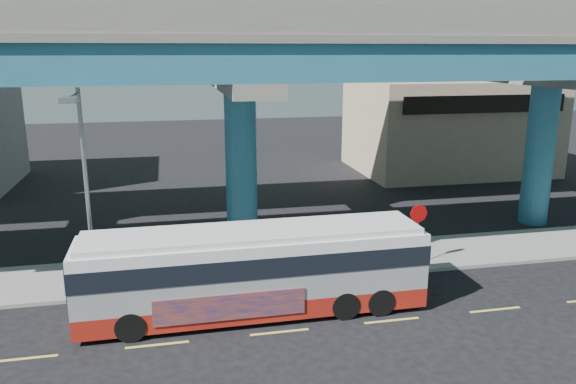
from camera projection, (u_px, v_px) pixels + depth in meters
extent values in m
plane|color=black|center=(278.00, 328.00, 19.06)|extent=(120.00, 120.00, 0.00)
cube|color=gray|center=(254.00, 267.00, 24.26)|extent=(70.00, 4.00, 0.15)
cube|color=#D8C64C|center=(23.00, 359.00, 17.16)|extent=(2.00, 0.12, 0.01)
cube|color=#D8C64C|center=(157.00, 345.00, 17.97)|extent=(2.00, 0.12, 0.01)
cube|color=#D8C64C|center=(280.00, 332.00, 18.78)|extent=(2.00, 0.12, 0.01)
cube|color=#D8C64C|center=(392.00, 320.00, 19.59)|extent=(2.00, 0.12, 0.01)
cube|color=#D8C64C|center=(495.00, 310.00, 20.40)|extent=(2.00, 0.12, 0.01)
cylinder|color=#205C79|center=(241.00, 169.00, 26.69)|extent=(1.50, 1.50, 7.40)
cube|color=gray|center=(240.00, 83.00, 25.71)|extent=(2.00, 12.00, 0.60)
cube|color=gray|center=(231.00, 62.00, 28.80)|extent=(1.80, 5.00, 1.20)
cylinder|color=#205C79|center=(539.00, 156.00, 29.93)|extent=(1.50, 1.50, 7.40)
cube|color=gray|center=(548.00, 80.00, 28.95)|extent=(2.00, 12.00, 0.60)
cube|color=gray|center=(510.00, 60.00, 32.04)|extent=(1.80, 5.00, 1.20)
cube|color=#205C79|center=(250.00, 62.00, 22.14)|extent=(52.00, 5.00, 1.40)
cube|color=gray|center=(250.00, 40.00, 21.93)|extent=(52.00, 5.40, 0.30)
cube|color=gray|center=(260.00, 23.00, 19.43)|extent=(52.00, 0.25, 0.80)
cube|color=gray|center=(241.00, 28.00, 24.17)|extent=(52.00, 0.25, 0.80)
cube|color=#205C79|center=(230.00, 35.00, 28.49)|extent=(52.00, 5.00, 1.40)
cube|color=gray|center=(229.00, 18.00, 28.28)|extent=(52.00, 5.40, 0.30)
cube|color=gray|center=(235.00, 2.00, 25.77)|extent=(52.00, 0.25, 0.80)
cube|color=gray|center=(224.00, 10.00, 30.51)|extent=(52.00, 0.25, 0.80)
cube|color=tan|center=(448.00, 125.00, 43.65)|extent=(14.00, 10.00, 7.00)
cube|color=black|center=(486.00, 104.00, 38.30)|extent=(12.00, 0.25, 1.20)
cube|color=maroon|center=(254.00, 298.00, 20.07)|extent=(12.12, 2.65, 0.71)
cube|color=#A9A9AE|center=(254.00, 269.00, 19.80)|extent=(12.12, 2.65, 1.51)
cube|color=black|center=(254.00, 256.00, 19.68)|extent=(12.18, 2.70, 0.71)
cube|color=silver|center=(254.00, 241.00, 19.54)|extent=(12.12, 2.65, 0.40)
cube|color=silver|center=(253.00, 233.00, 19.46)|extent=(11.72, 2.40, 0.20)
cube|color=black|center=(414.00, 247.00, 20.98)|extent=(0.07, 2.32, 1.21)
cube|color=black|center=(72.00, 274.00, 18.45)|extent=(0.07, 2.32, 1.21)
cube|color=navy|center=(230.00, 307.00, 18.53)|extent=(5.04, 0.08, 0.91)
cylinder|color=black|center=(131.00, 327.00, 18.10)|extent=(1.01, 0.31, 1.01)
cylinder|color=black|center=(134.00, 297.00, 20.30)|extent=(1.01, 0.31, 1.01)
cylinder|color=black|center=(345.00, 305.00, 19.62)|extent=(1.01, 0.31, 1.01)
cylinder|color=black|center=(327.00, 280.00, 21.81)|extent=(1.01, 0.31, 1.01)
cylinder|color=black|center=(380.00, 302.00, 19.89)|extent=(1.01, 0.31, 1.01)
cylinder|color=black|center=(359.00, 277.00, 22.09)|extent=(1.01, 0.31, 1.01)
cylinder|color=gray|center=(87.00, 195.00, 20.59)|extent=(0.16, 0.16, 7.75)
cylinder|color=gray|center=(73.00, 96.00, 18.69)|extent=(0.12, 2.09, 0.12)
cube|color=gray|center=(68.00, 100.00, 17.71)|extent=(0.50, 0.70, 0.18)
cylinder|color=gray|center=(417.00, 238.00, 24.13)|extent=(0.06, 0.06, 2.34)
cylinder|color=#B20A0A|center=(419.00, 214.00, 23.82)|extent=(0.81, 0.07, 0.81)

